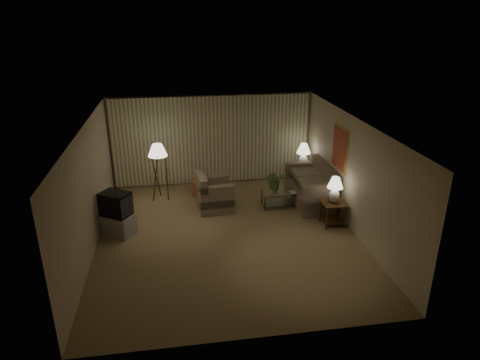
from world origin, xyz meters
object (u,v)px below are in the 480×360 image
Objects in this scene: tv_cabinet at (118,224)px; crt_tv at (115,204)px; side_table_near at (333,209)px; floor_lamp at (159,171)px; table_lamp_near at (335,188)px; table_lamp_far at (303,153)px; side_table_far at (302,173)px; vase at (275,190)px; armchair at (215,195)px; ottoman at (203,187)px; sofa at (310,188)px; coffee_table at (280,197)px.

crt_tv is at bearing 0.00° from tv_cabinet.
side_table_near is 0.37× the size of floor_lamp.
table_lamp_far is at bearing 90.00° from table_lamp_near.
side_table_far is 0.91× the size of table_lamp_near.
crt_tv reaches higher than side_table_far.
vase is (-1.18, 1.25, 0.08)m from side_table_near.
side_table_near is (2.78, -1.37, 0.02)m from armchair.
table_lamp_far is 4.25m from floor_lamp.
floor_lamp is 3.22m from vase.
floor_lamp reaches higher than ottoman.
armchair is at bearing -75.98° from ottoman.
side_table_far is at bearing 174.26° from sofa.
crt_tv is (0.00, 0.00, 0.53)m from tv_cabinet.
side_table_far is at bearing 52.59° from coffee_table.
table_lamp_far is 0.70× the size of coffee_table.
tv_cabinet is at bearing -167.07° from vase.
side_table_near is 1.72m from vase.
table_lamp_far reaches higher than table_lamp_near.
side_table_far is at bearing 5.16° from floor_lamp.
floor_lamp is at bearing -174.84° from table_lamp_far.
side_table_near is 5.22m from crt_tv.
table_lamp_near is (0.00, -2.60, 0.59)m from side_table_far.
sofa is 4.19m from floor_lamp.
tv_cabinet is (-5.20, -2.27, -0.78)m from table_lamp_far.
crt_tv reaches higher than vase.
table_lamp_far is 0.45× the size of floor_lamp.
sofa reaches higher than vase.
tv_cabinet is at bearing -156.39° from table_lamp_far.
sofa is at bearing 5.53° from vase.
side_table_near is at bearing -90.00° from table_lamp_far.
ottoman is at bearing 7.76° from floor_lamp.
table_lamp_near is 0.99× the size of ottoman.
tv_cabinet is 0.53m from crt_tv.
side_table_far is 5.68m from tv_cabinet.
armchair is 1.04× the size of coffee_table.
table_lamp_far reaches higher than coffee_table.
armchair is 1.61m from vase.
tv_cabinet is (-5.20, 0.33, -0.74)m from table_lamp_near.
floor_lamp is at bearing 55.15° from armchair.
sofa is at bearing 45.08° from crt_tv.
armchair is at bearing 153.79° from table_lamp_near.
side_table_far is at bearing 90.00° from side_table_near.
coffee_table is 0.26m from vase.
sofa is 1.85× the size of armchair.
coffee_table is 1.15× the size of tv_cabinet.
sofa is at bearing -96.84° from table_lamp_far.
sofa reaches higher than coffee_table.
coffee_table is 2.30m from ottoman.
coffee_table is at bearing -82.43° from sofa.
crt_tv is at bearing -167.07° from vase.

